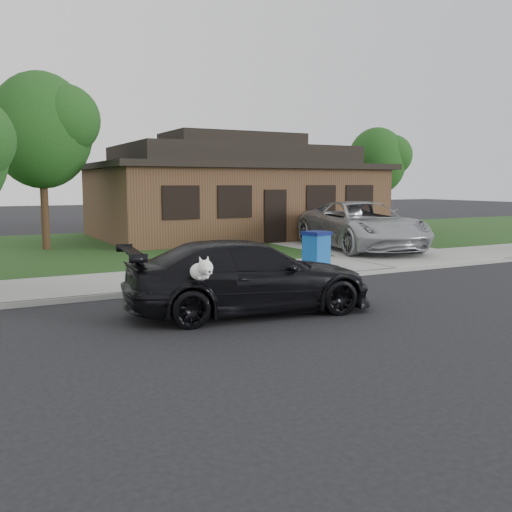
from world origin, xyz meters
TOP-DOWN VIEW (x-y plane):
  - ground at (0.00, 0.00)m, footprint 120.00×120.00m
  - sidewalk at (0.00, 5.00)m, footprint 60.00×3.00m
  - curb at (0.00, 3.50)m, footprint 60.00×0.12m
  - lawn at (0.00, 13.00)m, footprint 60.00×13.00m
  - driveway at (6.00, 10.00)m, footprint 4.50×13.00m
  - sedan at (-2.32, 0.89)m, footprint 5.13×2.58m
  - minivan at (5.73, 7.66)m, footprint 4.03×6.71m
  - recycling_bin at (1.71, 4.57)m, footprint 0.77×0.77m
  - house at (4.00, 15.00)m, footprint 12.60×8.60m
  - tree_0 at (-4.34, 12.88)m, footprint 3.78×3.60m
  - tree_1 at (12.14, 14.40)m, footprint 3.15×3.00m

SIDE VIEW (x-z plane):
  - ground at x=0.00m, z-range 0.00..0.00m
  - sidewalk at x=0.00m, z-range 0.00..0.12m
  - curb at x=0.00m, z-range 0.00..0.12m
  - lawn at x=0.00m, z-range 0.00..0.13m
  - driveway at x=6.00m, z-range 0.00..0.14m
  - recycling_bin at x=1.71m, z-range 0.13..1.18m
  - sedan at x=-2.32m, z-range 0.00..1.43m
  - minivan at x=5.73m, z-range 0.14..1.88m
  - house at x=4.00m, z-range -0.19..4.46m
  - tree_1 at x=12.14m, z-range 1.09..6.34m
  - tree_0 at x=-4.34m, z-range 1.31..7.65m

